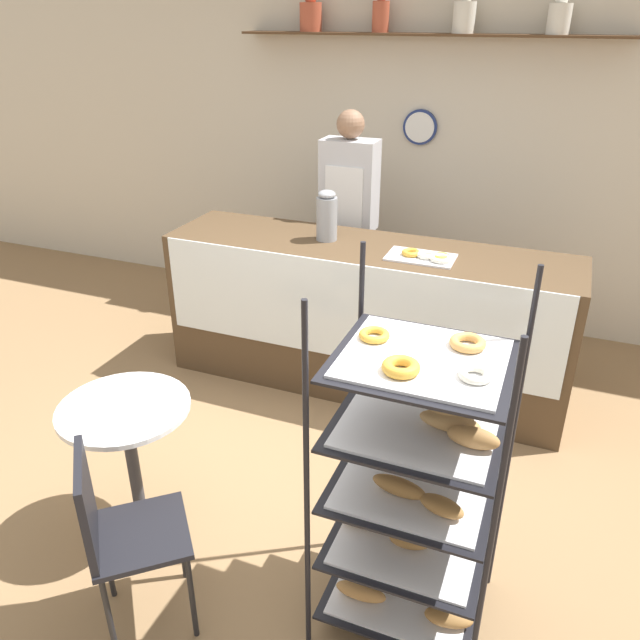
% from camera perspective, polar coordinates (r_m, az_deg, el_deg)
% --- Properties ---
extents(ground_plane, '(14.00, 14.00, 0.00)m').
position_cam_1_polar(ground_plane, '(3.55, -2.77, -15.68)').
color(ground_plane, olive).
extents(back_wall, '(10.00, 0.30, 2.70)m').
position_cam_1_polar(back_wall, '(5.23, 9.22, 14.94)').
color(back_wall, beige).
rests_on(back_wall, ground_plane).
extents(display_counter, '(2.70, 0.68, 1.02)m').
position_cam_1_polar(display_counter, '(4.25, 4.13, 0.29)').
color(display_counter, '#4C3823').
rests_on(display_counter, ground_plane).
extents(pastry_rack, '(0.68, 0.60, 1.58)m').
position_cam_1_polar(pastry_rack, '(2.57, 8.75, -14.96)').
color(pastry_rack, black).
rests_on(pastry_rack, ground_plane).
extents(person_worker, '(0.40, 0.23, 1.78)m').
position_cam_1_polar(person_worker, '(4.69, 2.62, 8.95)').
color(person_worker, '#282833').
rests_on(person_worker, ground_plane).
extents(cafe_table, '(0.61, 0.61, 0.74)m').
position_cam_1_polar(cafe_table, '(3.16, -17.06, -10.39)').
color(cafe_table, '#262628').
rests_on(cafe_table, ground_plane).
extents(cafe_chair, '(0.54, 0.54, 0.88)m').
position_cam_1_polar(cafe_chair, '(2.73, -18.12, -17.46)').
color(cafe_chair, black).
rests_on(cafe_chair, ground_plane).
extents(coffee_carafe, '(0.14, 0.14, 0.33)m').
position_cam_1_polar(coffee_carafe, '(4.12, 0.62, 9.50)').
color(coffee_carafe, gray).
rests_on(coffee_carafe, display_counter).
extents(donut_tray_counter, '(0.41, 0.25, 0.04)m').
position_cam_1_polar(donut_tray_counter, '(3.87, 9.67, 5.75)').
color(donut_tray_counter, silver).
rests_on(donut_tray_counter, display_counter).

